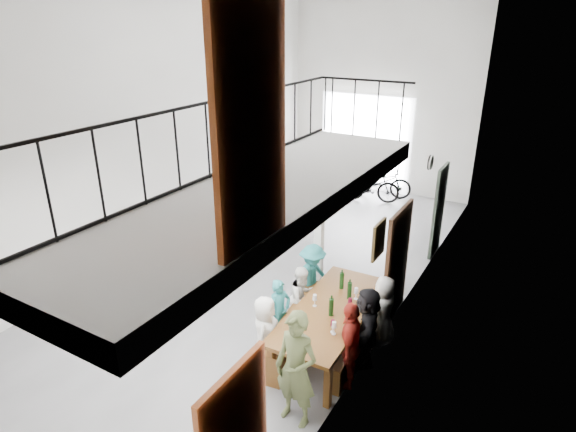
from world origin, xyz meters
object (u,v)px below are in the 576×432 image
Objects in this scene: bench_inner at (297,328)px; side_bench at (181,234)px; tasting_table at (331,313)px; oak_barrel at (269,182)px; host_standing at (296,369)px; bicycle_near at (380,181)px; serving_counter at (319,168)px.

side_bench is (-4.13, 1.90, -0.05)m from bench_inner.
oak_barrel is (-4.52, 5.38, -0.21)m from tasting_table.
bench_inner is 4.54m from side_bench.
bench_inner is at bearing -53.95° from oak_barrel.
bicycle_near is (-2.03, 8.60, -0.33)m from host_standing.
host_standing is at bearing -59.58° from serving_counter.
oak_barrel is 2.14m from serving_counter.
bench_inner is at bearing 123.00° from host_standing.
serving_counter is at bearing 106.49° from bench_inner.
tasting_table is at bearing -21.54° from side_bench.
bicycle_near is at bearing -2.76° from serving_counter.
serving_counter reaches higher than tasting_table.
bench_inner reaches higher than side_bench.
host_standing reaches higher than oak_barrel.
bicycle_near is at bearing 61.44° from side_bench.
bench_inner is 6.71m from oak_barrel.
bicycle_near is at bearing 33.12° from oak_barrel.
serving_counter is at bearing 82.35° from side_bench.
bench_inner is 1.26× the size of bicycle_near.
tasting_table is 2.58× the size of oak_barrel.
host_standing reaches higher than bicycle_near.
serving_counter is 1.12× the size of host_standing.
side_bench is at bearing 147.51° from bench_inner.
oak_barrel is at bearing -100.08° from serving_counter.
tasting_table is at bearing -3.54° from bench_inner.
bicycle_near is (2.13, -0.30, -0.01)m from serving_counter.
oak_barrel is 0.55× the size of bicycle_near.
tasting_table is 1.43× the size of bicycle_near.
side_bench is at bearing 150.05° from host_standing.
bench_inner is 1.39× the size of host_standing.
bicycle_near is (-1.25, 7.18, 0.21)m from bench_inner.
serving_counter is 1.01× the size of bicycle_near.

